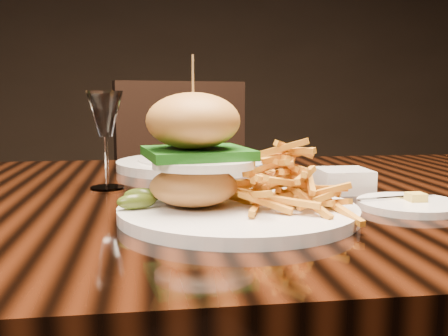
{
  "coord_description": "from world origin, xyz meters",
  "views": [
    {
      "loc": [
        -0.11,
        -0.81,
        0.9
      ],
      "look_at": [
        -0.02,
        -0.15,
        0.81
      ],
      "focal_mm": 42.0,
      "sensor_mm": 36.0,
      "label": 1
    }
  ],
  "objects": [
    {
      "name": "chair_far",
      "position": [
        0.02,
        0.89,
        0.54
      ],
      "size": [
        0.56,
        0.56,
        0.95
      ],
      "rotation": [
        0.0,
        0.0,
        0.25
      ],
      "color": "black",
      "rests_on": "ground"
    },
    {
      "name": "side_saucer",
      "position": [
        0.24,
        -0.15,
        0.76
      ],
      "size": [
        0.14,
        0.14,
        0.02
      ],
      "rotation": [
        0.0,
        0.0,
        -0.35
      ],
      "color": "white",
      "rests_on": "dining_table"
    },
    {
      "name": "ramekin",
      "position": [
        0.19,
        -0.02,
        0.77
      ],
      "size": [
        0.1,
        0.1,
        0.04
      ],
      "primitive_type": "cube",
      "rotation": [
        0.0,
        0.0,
        -0.41
      ],
      "color": "white",
      "rests_on": "dining_table"
    },
    {
      "name": "far_dish",
      "position": [
        -0.03,
        0.28,
        0.77
      ],
      "size": [
        0.31,
        0.31,
        0.1
      ],
      "rotation": [
        0.0,
        0.0,
        0.03
      ],
      "color": "white",
      "rests_on": "dining_table"
    },
    {
      "name": "dining_table",
      "position": [
        0.0,
        0.0,
        0.67
      ],
      "size": [
        1.6,
        0.9,
        0.75
      ],
      "color": "black",
      "rests_on": "ground"
    },
    {
      "name": "wine_glass",
      "position": [
        -0.18,
        0.06,
        0.87
      ],
      "size": [
        0.06,
        0.06,
        0.16
      ],
      "color": "white",
      "rests_on": "dining_table"
    },
    {
      "name": "burger_plate",
      "position": [
        -0.01,
        -0.17,
        0.8
      ],
      "size": [
        0.31,
        0.3,
        0.2
      ],
      "rotation": [
        0.0,
        0.0,
        -0.04
      ],
      "color": "white",
      "rests_on": "dining_table"
    }
  ]
}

